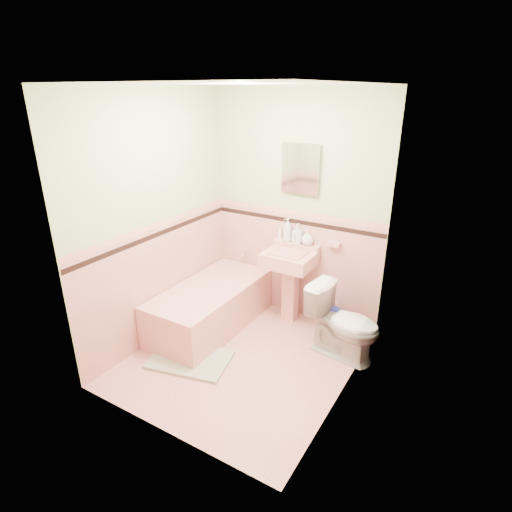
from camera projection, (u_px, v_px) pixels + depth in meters
The scene contains 32 objects.
floor at pixel (243, 358), 4.06m from camera, with size 2.20×2.20×0.00m, color pink.
ceiling at pixel (239, 84), 3.12m from camera, with size 2.20×2.20×0.00m, color white.
wall_back at pixel (296, 209), 4.47m from camera, with size 2.50×2.50×0.00m, color beige.
wall_front at pixel (151, 287), 2.72m from camera, with size 2.50×2.50×0.00m, color beige.
wall_left at pixel (156, 221), 4.07m from camera, with size 2.50×2.50×0.00m, color beige.
wall_right at pixel (352, 262), 3.12m from camera, with size 2.50×2.50×0.00m, color beige.
wainscot_back at pixel (294, 265), 4.70m from camera, with size 2.00×2.00×0.00m, color #E49F99.
wainscot_front at pixel (161, 367), 2.97m from camera, with size 2.00×2.00×0.00m, color #E49F99.
wainscot_left at pixel (163, 281), 4.31m from camera, with size 2.20×2.20×0.00m, color #E49F99.
wainscot_right at pixel (344, 334), 3.37m from camera, with size 2.20×2.20×0.00m, color #E49F99.
accent_back at pixel (295, 221), 4.50m from camera, with size 2.00×2.00×0.00m, color black.
accent_front at pixel (155, 303), 2.78m from camera, with size 2.00×2.00×0.00m, color black.
accent_left at pixel (159, 234), 4.11m from camera, with size 2.20×2.20×0.00m, color black.
accent_right at pixel (349, 277), 3.17m from camera, with size 2.20×2.20×0.00m, color black.
cap_back at pixel (295, 213), 4.46m from camera, with size 2.00×2.00×0.00m, color pink.
cap_front at pixel (153, 290), 2.74m from camera, with size 2.00×2.00×0.00m, color pink.
cap_left at pixel (158, 224), 4.07m from camera, with size 2.20×2.20×0.00m, color pink.
cap_right at pixel (350, 265), 3.14m from camera, with size 2.20×2.20×0.00m, color pink.
bathtub at pixel (211, 308), 4.54m from camera, with size 0.70×1.50×0.45m, color #DD928D.
tub_faucet at pixel (245, 253), 4.96m from camera, with size 0.04×0.04×0.12m, color silver.
sink at pixel (288, 288), 4.56m from camera, with size 0.53×0.48×0.84m, color #DD928D, non-canonical shape.
sink_faucet at pixel (295, 239), 4.48m from camera, with size 0.02×0.02×0.10m, color silver.
medicine_cabinet at pixel (301, 169), 4.25m from camera, with size 0.40×0.04×0.50m, color white.
soap_dish at pixel (334, 244), 4.32m from camera, with size 0.13×0.08×0.04m, color #DD928D.
soap_bottle_left at pixel (288, 230), 4.53m from camera, with size 0.10×0.10×0.26m, color #B2B2B2.
soap_bottle_mid at pixel (298, 234), 4.48m from camera, with size 0.10×0.10×0.22m, color #B2B2B2.
soap_bottle_right at pixel (308, 238), 4.44m from camera, with size 0.13×0.13×0.17m, color #B2B2B2.
tube at pixel (280, 234), 4.61m from camera, with size 0.04×0.04×0.12m, color white.
toilet at pixel (344, 323), 3.98m from camera, with size 0.40×0.71×0.72m, color white.
bucket at pixel (330, 321), 4.45m from camera, with size 0.26×0.26×0.26m, color #131E93, non-canonical shape.
bath_mat at pixel (190, 359), 4.01m from camera, with size 0.76×0.51×0.03m, color gray.
shoe at pixel (188, 355), 4.01m from camera, with size 0.14×0.07×0.06m, color #BF1E59.
Camera 1 is at (1.85, -2.84, 2.46)m, focal length 28.90 mm.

